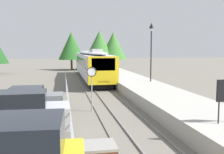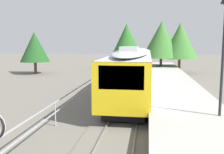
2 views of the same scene
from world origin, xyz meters
The scene contains 9 objects.
ground_plane centered at (-3.00, 22.00, 0.00)m, with size 160.00×160.00×0.00m, color #6B665B.
track_rails centered at (0.00, 22.00, 0.03)m, with size 3.20×60.00×0.14m.
commuter_train centered at (0.00, 30.66, 2.15)m, with size 2.82×19.92×3.74m.
station_platform centered at (3.25, 22.00, 0.45)m, with size 3.90×60.00×0.90m, color #A8A59E.
platform_lamp_mid_platform centered at (4.42, 20.84, 4.62)m, with size 0.34×0.34×5.35m.
tree_behind_carpark centered at (-1.97, 46.41, 4.39)m, with size 4.69×4.69×6.87m.
tree_behind_station_far centered at (2.98, 45.13, 4.56)m, with size 5.35×5.35×7.06m.
tree_distant_left centered at (5.48, 45.05, 4.40)m, with size 4.85×4.85×6.84m.
tree_distant_centre centered at (-13.66, 41.00, 3.56)m, with size 3.85×3.85×5.52m.
Camera 2 is at (1.23, 9.39, 4.13)m, focal length 40.38 mm.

